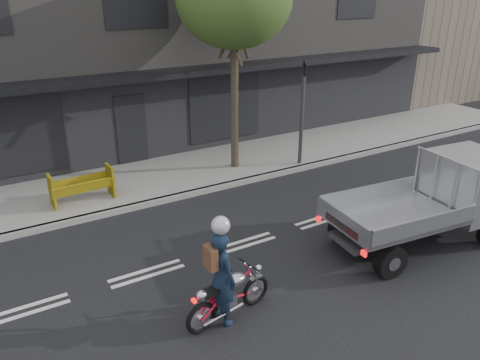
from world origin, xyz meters
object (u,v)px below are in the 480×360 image
flatbed_ute (456,190)px  construction_barrier (84,189)px  traffic_light_pole (302,119)px  rider (222,278)px  motorcycle (229,294)px

flatbed_ute → construction_barrier: 9.36m
flatbed_ute → construction_barrier: size_ratio=2.78×
traffic_light_pole → rider: bearing=-137.4°
motorcycle → construction_barrier: bearing=92.2°
motorcycle → rider: 0.43m
construction_barrier → flatbed_ute: bearing=-39.1°
motorcycle → flatbed_ute: (6.12, -0.04, 0.69)m
motorcycle → rider: size_ratio=1.04×
motorcycle → construction_barrier: size_ratio=1.11×
motorcycle → traffic_light_pole: bearing=34.6°
traffic_light_pole → flatbed_ute: size_ratio=0.75×
rider → construction_barrier: size_ratio=1.07×
construction_barrier → rider: bearing=-80.5°
traffic_light_pole → rider: (-5.93, -5.45, -0.75)m
rider → motorcycle: bearing=-98.7°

